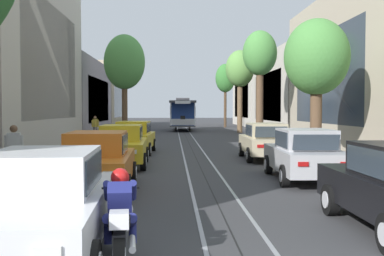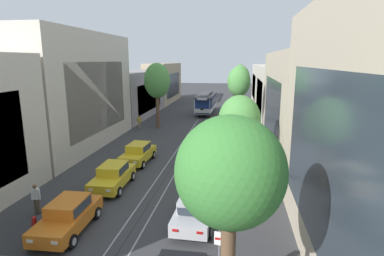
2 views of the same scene
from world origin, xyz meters
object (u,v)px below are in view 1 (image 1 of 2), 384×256
object	(u,v)px
parked_car_orange_second_left	(97,161)
street_tree_kerb_left_second	(124,63)
street_tree_kerb_right_mid	(260,57)
parked_car_beige_mid_right	(265,141)
parked_car_yellow_fourth_left	(133,137)
street_tree_kerb_right_far	(225,79)
fire_hydrant	(33,178)
pedestrian_on_left_pavement	(95,126)
motorcycle_with_rider	(120,221)
street_tree_kerb_right_second	(317,59)
pedestrian_on_right_pavement	(14,150)
parked_car_yellow_mid_left	(122,145)
street_tree_kerb_right_fourth	(240,70)
parked_car_silver_second_right	(305,154)
parked_car_white_near_left	(42,205)
cable_car_trolley	(183,114)

from	to	relation	value
parked_car_orange_second_left	street_tree_kerb_left_second	world-z (taller)	street_tree_kerb_left_second
street_tree_kerb_left_second	street_tree_kerb_right_mid	size ratio (longest dim) A/B	1.04
parked_car_beige_mid_right	street_tree_kerb_right_mid	size ratio (longest dim) A/B	0.57
parked_car_yellow_fourth_left	street_tree_kerb_right_far	bearing A→B (deg)	75.76
fire_hydrant	pedestrian_on_left_pavement	bearing A→B (deg)	95.54
street_tree_kerb_right_far	motorcycle_with_rider	xyz separation A→B (m)	(-6.98, -49.04, -5.13)
street_tree_kerb_right_second	pedestrian_on_left_pavement	world-z (taller)	street_tree_kerb_right_second
parked_car_orange_second_left	pedestrian_on_right_pavement	size ratio (longest dim) A/B	2.55
parked_car_orange_second_left	parked_car_yellow_mid_left	world-z (taller)	same
parked_car_orange_second_left	fire_hydrant	distance (m)	1.66
street_tree_kerb_right_second	street_tree_kerb_right_fourth	xyz separation A→B (m)	(0.04, 23.17, 1.41)
street_tree_kerb_right_second	street_tree_kerb_right_fourth	bearing A→B (deg)	89.89
parked_car_beige_mid_right	parked_car_yellow_fourth_left	bearing A→B (deg)	152.79
parked_car_yellow_mid_left	street_tree_kerb_right_far	world-z (taller)	street_tree_kerb_right_far
parked_car_orange_second_left	street_tree_kerb_right_far	size ratio (longest dim) A/B	0.58
street_tree_kerb_left_second	street_tree_kerb_right_second	xyz separation A→B (m)	(9.91, -16.61, -1.42)
parked_car_silver_second_right	street_tree_kerb_right_fourth	size ratio (longest dim) A/B	0.58
street_tree_kerb_left_second	street_tree_kerb_right_far	xyz separation A→B (m)	(9.99, 18.98, 0.02)
parked_car_yellow_mid_left	pedestrian_on_right_pavement	bearing A→B (deg)	-123.39
pedestrian_on_left_pavement	parked_car_yellow_mid_left	bearing A→B (deg)	-77.50
street_tree_kerb_left_second	pedestrian_on_left_pavement	bearing A→B (deg)	-157.06
street_tree_kerb_left_second	fire_hydrant	size ratio (longest dim) A/B	9.49
parked_car_beige_mid_right	street_tree_kerb_left_second	distance (m)	18.81
parked_car_white_near_left	pedestrian_on_left_pavement	bearing A→B (deg)	97.85
parked_car_yellow_mid_left	pedestrian_on_left_pavement	bearing A→B (deg)	102.50
pedestrian_on_left_pavement	fire_hydrant	distance (m)	23.55
parked_car_orange_second_left	pedestrian_on_left_pavement	xyz separation A→B (m)	(-3.84, 23.05, 0.14)
motorcycle_with_rider	street_tree_kerb_right_second	bearing A→B (deg)	62.85
street_tree_kerb_right_mid	pedestrian_on_right_pavement	size ratio (longest dim) A/B	4.43
parked_car_yellow_mid_left	pedestrian_on_right_pavement	world-z (taller)	pedestrian_on_right_pavement
parked_car_beige_mid_right	fire_hydrant	xyz separation A→B (m)	(-7.63, -7.94, -0.38)
parked_car_yellow_fourth_left	street_tree_kerb_right_mid	distance (m)	13.27
parked_car_beige_mid_right	pedestrian_on_right_pavement	bearing A→B (deg)	-144.35
parked_car_silver_second_right	fire_hydrant	world-z (taller)	parked_car_silver_second_right
parked_car_orange_second_left	parked_car_yellow_fourth_left	distance (m)	10.63
parked_car_yellow_mid_left	parked_car_silver_second_right	world-z (taller)	same
fire_hydrant	street_tree_kerb_right_mid	bearing A→B (deg)	64.52
parked_car_yellow_mid_left	street_tree_kerb_right_mid	distance (m)	17.34
street_tree_kerb_left_second	motorcycle_with_rider	size ratio (longest dim) A/B	4.01
street_tree_kerb_right_second	street_tree_kerb_right_mid	world-z (taller)	street_tree_kerb_right_mid
street_tree_kerb_right_second	street_tree_kerb_right_far	distance (m)	35.62
parked_car_yellow_fourth_left	street_tree_kerb_right_far	xyz separation A→B (m)	(8.20, 32.31, 4.98)
street_tree_kerb_right_mid	street_tree_kerb_right_fourth	distance (m)	10.60
parked_car_silver_second_right	street_tree_kerb_right_far	distance (m)	41.66
pedestrian_on_right_pavement	street_tree_kerb_right_far	bearing A→B (deg)	75.31
parked_car_silver_second_right	cable_car_trolley	size ratio (longest dim) A/B	0.48
parked_car_orange_second_left	parked_car_yellow_mid_left	size ratio (longest dim) A/B	1.00
parked_car_yellow_fourth_left	street_tree_kerb_right_far	world-z (taller)	street_tree_kerb_right_far
parked_car_white_near_left	pedestrian_on_right_pavement	xyz separation A→B (m)	(-2.74, 7.00, 0.18)
parked_car_silver_second_right	street_tree_kerb_right_second	world-z (taller)	street_tree_kerb_right_second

